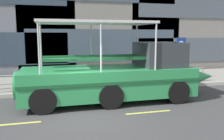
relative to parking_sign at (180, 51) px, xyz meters
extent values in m
plane|color=#3D3D3F|center=(-6.45, -4.17, -1.92)|extent=(120.00, 120.00, 0.00)
cube|color=gray|center=(-6.45, 1.43, -1.83)|extent=(32.00, 4.80, 0.18)
cube|color=#B2ADA3|center=(-6.45, -1.06, -1.83)|extent=(32.00, 0.18, 0.18)
cube|color=#DBD64C|center=(-8.85, -4.72, -1.92)|extent=(1.80, 0.12, 0.01)
cube|color=#DBD64C|center=(-4.05, -4.72, -1.92)|extent=(1.80, 0.12, 0.01)
cube|color=#3D4C5B|center=(-3.67, 4.20, 0.21)|extent=(10.97, 0.06, 2.35)
cube|color=#4C5660|center=(4.59, 4.20, -0.20)|extent=(11.34, 0.06, 1.90)
cube|color=#4C5660|center=(4.59, 4.20, 3.25)|extent=(11.34, 0.06, 1.90)
cylinder|color=gray|center=(-4.54, -0.72, -0.95)|extent=(11.24, 0.07, 0.07)
cylinder|color=gray|center=(-4.54, -0.72, -1.35)|extent=(11.24, 0.06, 0.06)
cylinder|color=gray|center=(-8.29, -0.72, -1.35)|extent=(0.09, 0.09, 0.80)
cylinder|color=gray|center=(-6.42, -0.72, -1.35)|extent=(0.09, 0.09, 0.80)
cylinder|color=gray|center=(-4.54, -0.72, -1.35)|extent=(0.09, 0.09, 0.80)
cylinder|color=gray|center=(-2.67, -0.72, -1.35)|extent=(0.09, 0.09, 0.80)
cylinder|color=gray|center=(-0.79, -0.72, -1.35)|extent=(0.09, 0.09, 0.80)
cylinder|color=gray|center=(1.08, -0.72, -1.35)|extent=(0.09, 0.09, 0.80)
cylinder|color=#4C4F54|center=(0.00, 0.03, -0.48)|extent=(0.08, 0.08, 2.54)
cube|color=navy|center=(0.00, -0.02, 0.44)|extent=(0.60, 0.04, 0.76)
cube|color=white|center=(0.00, -0.04, 0.44)|extent=(0.24, 0.01, 0.36)
cube|color=#2D9351|center=(-5.14, -2.78, -1.04)|extent=(7.33, 2.50, 1.22)
cone|color=#2D9351|center=(-0.64, -2.78, -1.04)|extent=(1.65, 1.15, 1.15)
cylinder|color=#2D9351|center=(-8.80, -2.78, -1.04)|extent=(0.37, 1.15, 1.15)
cube|color=#19512C|center=(-5.14, -4.05, -0.89)|extent=(7.33, 0.04, 0.12)
sphere|color=white|center=(-0.23, -2.78, -0.99)|extent=(0.22, 0.22, 0.22)
cube|color=#33383D|center=(-2.75, -2.78, 0.11)|extent=(1.83, 2.10, 1.08)
cube|color=silver|center=(-5.69, -2.78, 1.49)|extent=(4.77, 2.30, 0.10)
cylinder|color=#B2B2B7|center=(-3.42, -1.68, 0.50)|extent=(0.07, 0.07, 1.87)
cylinder|color=#B2B2B7|center=(-3.42, -3.88, 0.50)|extent=(0.07, 0.07, 1.87)
cylinder|color=#B2B2B7|center=(-5.69, -1.68, 0.50)|extent=(0.07, 0.07, 1.87)
cylinder|color=#B2B2B7|center=(-5.69, -3.88, 0.50)|extent=(0.07, 0.07, 1.87)
cylinder|color=#B2B2B7|center=(-7.95, -1.68, 0.50)|extent=(0.07, 0.07, 1.87)
cylinder|color=#B2B2B7|center=(-7.95, -3.88, 0.50)|extent=(0.07, 0.07, 1.87)
cube|color=#19512C|center=(-5.69, -2.18, 0.02)|extent=(4.39, 0.28, 0.12)
cube|color=#19512C|center=(-5.69, -3.38, 0.02)|extent=(4.39, 0.28, 0.12)
cylinder|color=black|center=(-2.39, -1.63, -1.42)|extent=(1.00, 0.28, 1.00)
cylinder|color=black|center=(-2.39, -3.93, -1.42)|extent=(1.00, 0.28, 1.00)
cylinder|color=black|center=(-5.32, -1.63, -1.42)|extent=(1.00, 0.28, 1.00)
cylinder|color=black|center=(-5.32, -3.93, -1.42)|extent=(1.00, 0.28, 1.00)
cylinder|color=black|center=(-7.89, -1.63, -1.42)|extent=(1.00, 0.28, 1.00)
cylinder|color=black|center=(-7.89, -3.93, -1.42)|extent=(1.00, 0.28, 1.00)
cylinder|color=black|center=(-1.96, -0.17, -1.30)|extent=(0.11, 0.11, 0.89)
cylinder|color=black|center=(-1.83, -0.05, -1.30)|extent=(0.11, 0.11, 0.89)
cube|color=navy|center=(-1.89, -0.11, -0.55)|extent=(0.38, 0.37, 0.63)
cylinder|color=navy|center=(-2.05, -0.26, -0.58)|extent=(0.08, 0.08, 0.56)
cylinder|color=navy|center=(-1.73, 0.03, -0.58)|extent=(0.08, 0.08, 0.56)
sphere|color=tan|center=(-1.89, -0.11, -0.09)|extent=(0.24, 0.24, 0.24)
camera|label=1|loc=(-7.60, -12.81, 0.96)|focal=38.46mm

